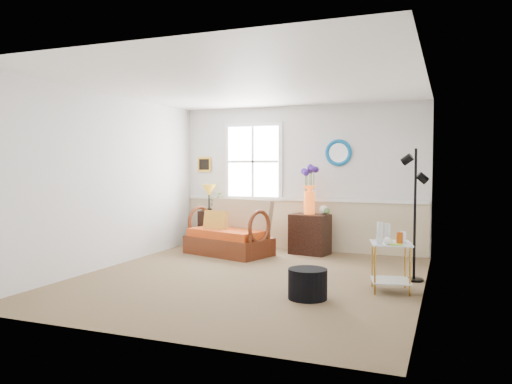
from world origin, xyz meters
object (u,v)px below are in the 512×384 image
(side_table, at_px, (391,267))
(ottoman, at_px, (308,284))
(loveseat, at_px, (229,227))
(lamp_stand, at_px, (211,228))
(cabinet, at_px, (310,234))
(floor_lamp, at_px, (415,215))

(side_table, xyz_separation_m, ottoman, (-0.85, -0.68, -0.13))
(loveseat, xyz_separation_m, side_table, (2.87, -1.60, -0.17))
(lamp_stand, bearing_deg, cabinet, -5.15)
(loveseat, relative_size, floor_lamp, 0.81)
(floor_lamp, distance_m, ottoman, 1.88)
(loveseat, height_order, lamp_stand, loveseat)
(lamp_stand, xyz_separation_m, ottoman, (2.73, -3.00, -0.16))
(cabinet, height_order, floor_lamp, floor_lamp)
(floor_lamp, bearing_deg, lamp_stand, 166.67)
(loveseat, relative_size, cabinet, 2.07)
(cabinet, relative_size, side_table, 1.15)
(cabinet, height_order, side_table, cabinet)
(loveseat, relative_size, lamp_stand, 2.12)
(lamp_stand, relative_size, floor_lamp, 0.38)
(loveseat, distance_m, floor_lamp, 3.26)
(loveseat, bearing_deg, side_table, -11.94)
(floor_lamp, xyz_separation_m, ottoman, (-1.08, -1.38, -0.70))
(cabinet, bearing_deg, floor_lamp, -28.13)
(floor_lamp, bearing_deg, side_table, -98.35)
(loveseat, distance_m, cabinet, 1.40)
(floor_lamp, bearing_deg, ottoman, -118.23)
(loveseat, xyz_separation_m, ottoman, (2.03, -2.28, -0.29))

